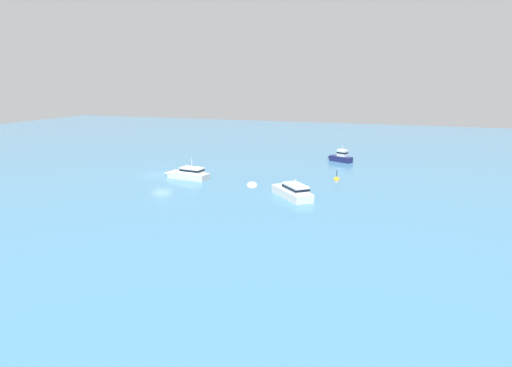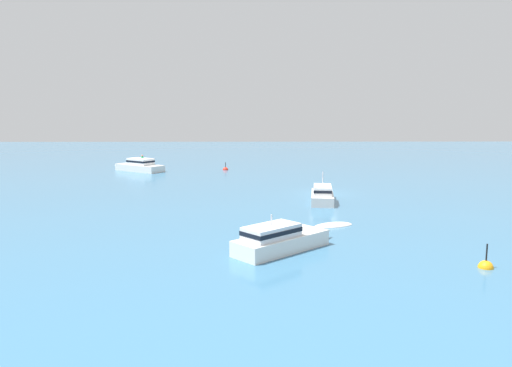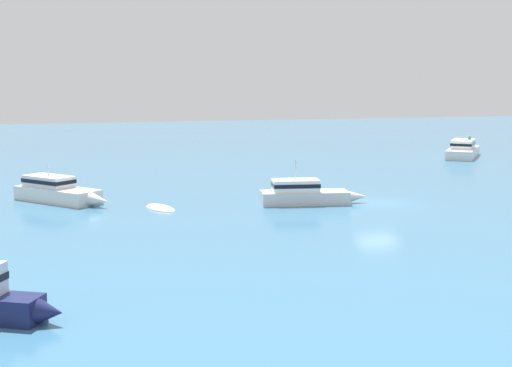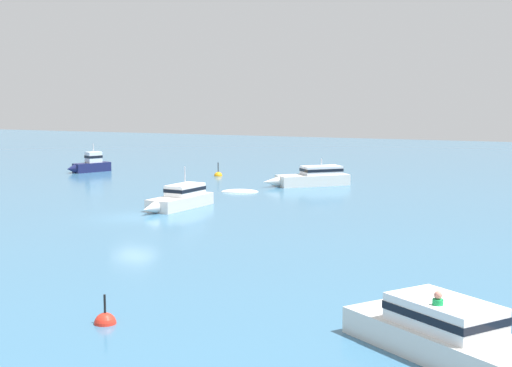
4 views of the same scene
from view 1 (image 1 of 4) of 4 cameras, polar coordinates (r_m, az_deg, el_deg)
The scene contains 6 objects.
ground_plane at distance 59.34m, azimuth -12.31°, elevation 1.10°, with size 160.00×160.00×0.00m, color teal.
motor_cruiser at distance 46.95m, azimuth 4.72°, elevation -1.00°, with size 6.00×6.45×2.19m.
skiff at distance 52.48m, azimuth -0.51°, elevation -0.19°, with size 2.17×3.16×0.44m.
cabin_cruiser_1 at distance 68.67m, azimuth 10.93°, elevation 3.41°, with size 4.42×2.87×2.72m.
powerboat at distance 56.32m, azimuth -8.86°, elevation 1.27°, with size 6.77×2.54×2.72m.
channel_buoy at distance 56.13m, azimuth 10.49°, elevation 0.50°, with size 0.76×0.76×1.62m.
Camera 1 is at (30.44, -49.43, 12.30)m, focal length 30.58 mm.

